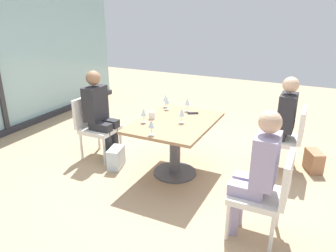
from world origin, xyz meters
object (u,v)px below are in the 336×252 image
Objects in this scene: chair_front_right at (288,135)px; wine_glass_1 at (167,100)px; person_front_right at (281,119)px; person_front_left at (258,169)px; coffee_cup at (152,115)px; wine_glass_3 at (144,112)px; wine_glass_4 at (182,113)px; chair_front_left at (268,191)px; wine_glass_0 at (187,102)px; wine_glass_5 at (166,98)px; person_near_window at (99,111)px; dining_table_main at (175,135)px; chair_near_window at (94,123)px; wine_glass_2 at (151,124)px; cell_phone_on_table at (193,113)px; handbag_0 at (314,161)px; handbag_1 at (116,158)px.

wine_glass_1 is (-0.36, 1.58, 0.37)m from chair_front_right.
person_front_right is at bearing -76.26° from wine_glass_1.
coffee_cup is at bearing 64.35° from person_front_left.
wine_glass_4 is at bearing -65.69° from wine_glass_3.
chair_front_left is at bearing -108.59° from wine_glass_3.
person_front_right reaches higher than wine_glass_0.
wine_glass_5 is at bearing 82.52° from wine_glass_0.
person_near_window reaches higher than wine_glass_0.
dining_table_main is 1.18m from person_near_window.
person_front_left reaches higher than chair_near_window.
wine_glass_3 is (-0.21, -0.95, 0.37)m from chair_near_window.
chair_front_left is 4.70× the size of wine_glass_3.
wine_glass_0 is 0.96m from wine_glass_2.
coffee_cup is at bearing -92.67° from person_near_window.
wine_glass_4 is at bearing 150.79° from cell_phone_on_table.
wine_glass_0 reaches higher than chair_near_window.
coffee_cup is (0.17, -0.02, -0.09)m from wine_glass_3.
person_front_left reaches higher than handbag_0.
wine_glass_3 is (0.54, 1.49, 0.16)m from person_front_left.
cell_phone_on_table is (0.38, -1.36, 0.24)m from chair_near_window.
wine_glass_3 is 1.00× the size of wine_glass_5.
wine_glass_3 is (-0.96, 1.60, 0.37)m from chair_front_right.
chair_front_right reaches higher than coffee_cup.
handbag_0 is (1.41, -1.68, -0.72)m from wine_glass_2.
cell_phone_on_table is at bearing -73.16° from person_near_window.
wine_glass_2 is at bearing 103.44° from handbag_0.
person_front_right reaches higher than coffee_cup.
wine_glass_0 reaches higher than coffee_cup.
chair_front_left is 4.70× the size of wine_glass_2.
wine_glass_1 is 1.28× the size of cell_phone_on_table.
person_near_window is 8.75× the size of cell_phone_on_table.
wine_glass_1 is (-0.36, 1.47, 0.16)m from person_front_right.
wine_glass_1 is at bearing 100.32° from wine_glass_0.
wine_glass_0 is 0.18m from cell_phone_on_table.
person_front_left is 6.81× the size of wine_glass_2.
person_near_window is at bearing 114.26° from wine_glass_1.
chair_front_left is at bearing -126.77° from wine_glass_5.
coffee_cup is 0.30× the size of handbag_0.
wine_glass_1 is at bearing -68.20° from chair_near_window.
chair_front_right is 1.90m from wine_glass_3.
coffee_cup is at bearing -172.74° from wine_glass_5.
cell_phone_on_table reaches higher than handbag_1.
wine_glass_4 is (0.73, 1.07, 0.16)m from person_front_left.
coffee_cup reaches higher than handbag_1.
person_front_right is 1.67m from coffee_cup.
wine_glass_3 is (-0.21, 0.33, 0.32)m from dining_table_main.
wine_glass_2 is at bearing 174.98° from dining_table_main.
wine_glass_3 reaches higher than handbag_0.
chair_front_right is 1.51m from person_front_left.
handbag_1 is at bearing 74.93° from chair_front_left.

